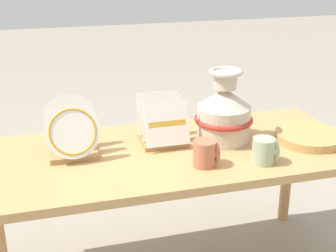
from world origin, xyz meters
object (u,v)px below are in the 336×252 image
wicker_charger_stack (309,137)px  dish_rack_square_plates (163,129)px  dish_rack_round_plates (72,136)px  ceramic_vase (224,112)px  mug_terracotta_glaze (206,153)px  mug_sage_glaze (265,151)px

wicker_charger_stack → dish_rack_square_plates: bearing=166.5°
dish_rack_round_plates → ceramic_vase: bearing=-0.6°
mug_terracotta_glaze → mug_sage_glaze: same height
ceramic_vase → wicker_charger_stack: (0.36, -0.11, -0.11)m
ceramic_vase → dish_rack_square_plates: (-0.26, 0.04, -0.06)m
dish_rack_square_plates → dish_rack_round_plates: bearing=-175.1°
wicker_charger_stack → mug_sage_glaze: bearing=-152.8°
ceramic_vase → dish_rack_round_plates: size_ratio=1.37×
ceramic_vase → dish_rack_round_plates: bearing=179.4°
mug_terracotta_glaze → wicker_charger_stack: bearing=11.9°
ceramic_vase → dish_rack_square_plates: ceramic_vase is taller
dish_rack_square_plates → mug_terracotta_glaze: (0.10, -0.26, -0.01)m
ceramic_vase → mug_sage_glaze: 0.28m
dish_rack_square_plates → wicker_charger_stack: dish_rack_square_plates is taller
ceramic_vase → mug_terracotta_glaze: (-0.16, -0.22, -0.08)m
dish_rack_square_plates → mug_terracotta_glaze: bearing=-68.4°
ceramic_vase → wicker_charger_stack: bearing=-16.9°
mug_terracotta_glaze → ceramic_vase: bearing=54.0°
mug_sage_glaze → dish_rack_square_plates: bearing=138.2°
dish_rack_round_plates → mug_sage_glaze: size_ratio=2.24×
dish_rack_round_plates → mug_sage_glaze: bearing=-20.2°
dish_rack_round_plates → wicker_charger_stack: bearing=-6.6°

